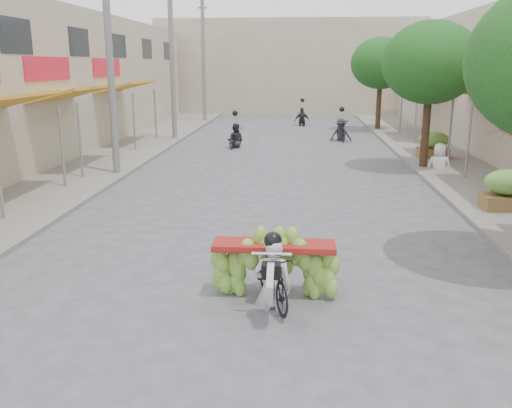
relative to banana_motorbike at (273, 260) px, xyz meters
name	(u,v)px	position (x,y,z in m)	size (l,w,h in m)	color
ground	(228,374)	(-0.46, -2.21, -0.70)	(120.00, 120.00, 0.00)	#59595E
sidewalk_left	(103,159)	(-7.46, 12.79, -0.64)	(4.00, 60.00, 0.12)	gray
sidewalk_right	(460,164)	(6.54, 12.79, -0.64)	(4.00, 60.00, 0.12)	gray
far_building	(289,67)	(-0.46, 35.79, 2.80)	(20.00, 6.00, 7.00)	#B5A98F
utility_pole_mid	(109,55)	(-5.86, 9.79, 3.32)	(0.60, 0.24, 8.00)	slate
utility_pole_far	(172,58)	(-5.86, 18.79, 3.32)	(0.60, 0.24, 8.00)	slate
utility_pole_back	(204,60)	(-5.86, 27.79, 3.32)	(0.60, 0.24, 8.00)	slate
street_tree_mid	(431,63)	(4.94, 11.79, 3.08)	(3.40, 3.40, 5.25)	#3A2719
street_tree_far	(381,63)	(4.94, 23.79, 3.08)	(3.40, 3.40, 5.25)	#3A2719
produce_crate_mid	(508,187)	(5.74, 5.79, 0.01)	(1.20, 0.88, 1.16)	brown
produce_crate_far	(433,143)	(5.74, 13.79, 0.01)	(1.20, 0.88, 1.16)	brown
banana_motorbike	(273,260)	(0.00, 0.00, 0.00)	(2.20, 1.79, 2.09)	black
pedestrian	(441,143)	(5.46, 11.58, 0.31)	(0.91, 0.57, 1.79)	white
bg_motorbike_a	(235,131)	(-2.52, 16.56, 0.05)	(0.88, 1.66, 1.95)	black
bg_motorbike_b	(341,125)	(2.50, 19.19, 0.12)	(1.12, 1.95, 1.95)	black
bg_motorbike_c	(302,112)	(0.59, 26.01, 0.14)	(1.06, 1.49, 1.95)	black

